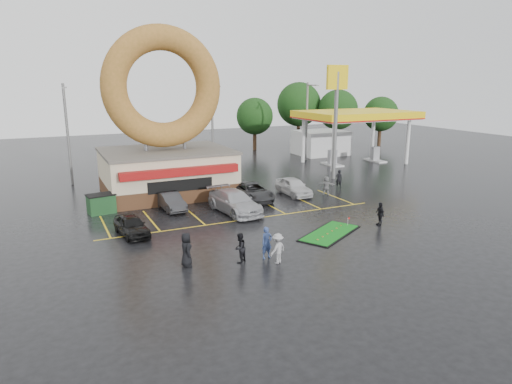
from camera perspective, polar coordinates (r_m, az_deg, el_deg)
name	(u,v)px	position (r m, az deg, el deg)	size (l,w,h in m)	color
ground	(270,234)	(28.28, 1.74, -5.29)	(120.00, 120.00, 0.00)	black
donut_shop	(165,140)	(38.18, -11.26, 6.35)	(10.20, 8.70, 13.50)	#472B19
gas_station	(340,128)	(55.38, 10.48, 7.84)	(12.30, 13.65, 5.90)	silver
shell_sign	(336,101)	(43.80, 10.01, 11.16)	(2.20, 0.36, 10.60)	slate
streetlight_left	(68,132)	(43.98, -22.50, 6.94)	(0.40, 2.21, 9.00)	slate
streetlight_mid	(213,125)	(47.75, -5.44, 8.39)	(0.40, 2.21, 9.00)	slate
streetlight_right	(307,120)	(53.88, 6.41, 8.98)	(0.40, 2.21, 9.00)	slate
tree_far_a	(338,110)	(66.08, 10.20, 10.08)	(5.60, 5.60, 8.00)	#332114
tree_far_b	(381,114)	(68.24, 15.33, 9.37)	(4.90, 4.90, 7.00)	#332114
tree_far_c	(299,104)	(67.22, 5.39, 10.85)	(6.30, 6.30, 9.00)	#332114
tree_far_d	(255,116)	(61.80, -0.17, 9.44)	(4.90, 4.90, 7.00)	#332114
car_black	(132,225)	(28.96, -15.30, -4.04)	(1.46, 3.62, 1.23)	black
car_dgrey	(171,201)	(33.91, -10.63, -1.16)	(1.33, 3.82, 1.26)	#28282B
car_silver	(235,202)	(32.63, -2.68, -1.24)	(2.20, 5.40, 1.57)	#ACACB1
car_grey	(252,191)	(36.05, -0.46, 0.07)	(2.28, 4.95, 1.37)	#29292B
car_white	(293,186)	(37.73, 4.70, 0.70)	(1.69, 4.21, 1.43)	silver
person_blue	(267,243)	(24.32, 1.36, -6.35)	(0.63, 0.42, 1.74)	navy
person_blackjkt	(240,248)	(23.82, -2.05, -7.00)	(0.77, 0.60, 1.58)	black
person_hoodie	(278,248)	(23.73, 2.73, -7.06)	(1.04, 0.60, 1.61)	gray
person_bystander	(186,250)	(23.57, -8.71, -7.13)	(0.87, 0.57, 1.78)	black
person_cameraman	(380,214)	(30.81, 15.23, -2.66)	(0.91, 0.38, 1.55)	black
person_walker_near	(326,185)	(38.17, 8.77, 0.82)	(1.44, 0.46, 1.55)	gray
person_walker_far	(339,179)	(40.70, 10.31, 1.62)	(0.59, 0.39, 1.62)	black
dumpster	(101,204)	(34.31, -18.77, -1.45)	(1.80, 1.20, 1.30)	#1A441F
putting_green	(330,233)	(28.70, 9.20, -5.10)	(5.19, 4.19, 0.60)	black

